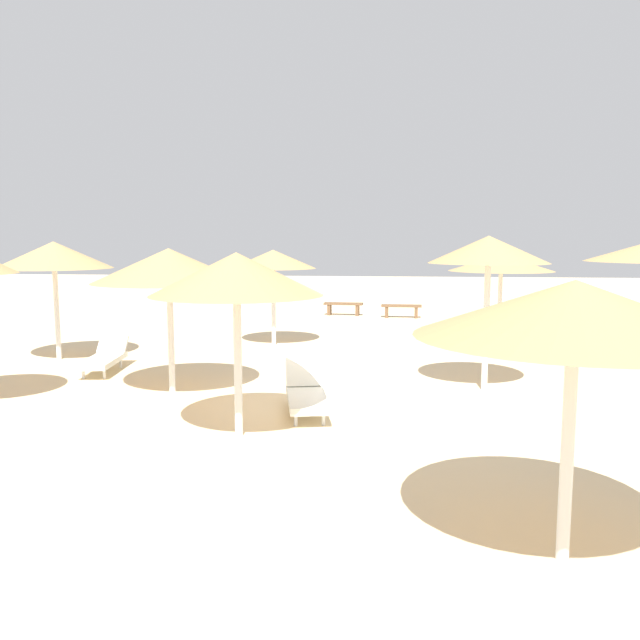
# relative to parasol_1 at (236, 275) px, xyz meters

# --- Properties ---
(ground_plane) EXTENTS (80.00, 80.00, 0.00)m
(ground_plane) POSITION_rel_parasol_1_xyz_m (0.75, 1.51, -2.43)
(ground_plane) COLOR beige
(parasol_1) EXTENTS (2.55, 2.55, 2.75)m
(parasol_1) POSITION_rel_parasol_1_xyz_m (0.00, 0.00, 0.00)
(parasol_1) COLOR silver
(parasol_1) RESTS_ON ground
(parasol_2) EXTENTS (2.76, 2.76, 2.88)m
(parasol_2) POSITION_rel_parasol_1_xyz_m (-5.83, 5.59, 0.12)
(parasol_2) COLOR silver
(parasol_2) RESTS_ON ground
(parasol_4) EXTENTS (2.36, 2.36, 2.65)m
(parasol_4) POSITION_rel_parasol_1_xyz_m (-0.96, 8.31, -0.05)
(parasol_4) COLOR silver
(parasol_4) RESTS_ON ground
(parasol_5) EXTENTS (2.31, 2.31, 3.01)m
(parasol_5) POSITION_rel_parasol_1_xyz_m (4.11, 3.43, 0.30)
(parasol_5) COLOR silver
(parasol_5) RESTS_ON ground
(parasol_6) EXTENTS (2.83, 2.83, 2.59)m
(parasol_6) POSITION_rel_parasol_1_xyz_m (3.84, -3.36, -0.10)
(parasol_6) COLOR silver
(parasol_6) RESTS_ON ground
(parasol_7) EXTENTS (2.95, 2.95, 2.50)m
(parasol_7) POSITION_rel_parasol_1_xyz_m (5.38, 9.46, -0.17)
(parasol_7) COLOR silver
(parasol_7) RESTS_ON ground
(parasol_8) EXTENTS (2.90, 2.90, 2.77)m
(parasol_8) POSITION_rel_parasol_1_xyz_m (-1.94, 2.63, 0.01)
(parasol_8) COLOR silver
(parasol_8) RESTS_ON ground
(lounger_1) EXTENTS (0.99, 1.93, 0.81)m
(lounger_1) POSITION_rel_parasol_1_xyz_m (0.85, 1.37, -2.10)
(lounger_1) COLOR silver
(lounger_1) RESTS_ON ground
(lounger_2) EXTENTS (0.87, 1.95, 0.72)m
(lounger_2) POSITION_rel_parasol_1_xyz_m (-4.06, 4.28, -2.11)
(lounger_2) COLOR silver
(lounger_2) RESTS_ON ground
(lounger_3) EXTENTS (1.91, 0.78, 0.76)m
(lounger_3) POSITION_rel_parasol_1_xyz_m (7.83, 7.73, -2.11)
(lounger_3) COLOR silver
(lounger_3) RESTS_ON ground
(bench_0) EXTENTS (1.51, 0.45, 0.49)m
(bench_0) POSITION_rel_parasol_1_xyz_m (2.71, 14.92, -2.08)
(bench_0) COLOR brown
(bench_0) RESTS_ON ground
(bench_1) EXTENTS (0.65, 1.55, 0.49)m
(bench_1) POSITION_rel_parasol_1_xyz_m (7.15, 15.30, -2.08)
(bench_1) COLOR brown
(bench_1) RESTS_ON ground
(bench_2) EXTENTS (1.53, 0.51, 0.49)m
(bench_2) POSITION_rel_parasol_1_xyz_m (0.49, 15.47, -2.08)
(bench_2) COLOR brown
(bench_2) RESTS_ON ground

